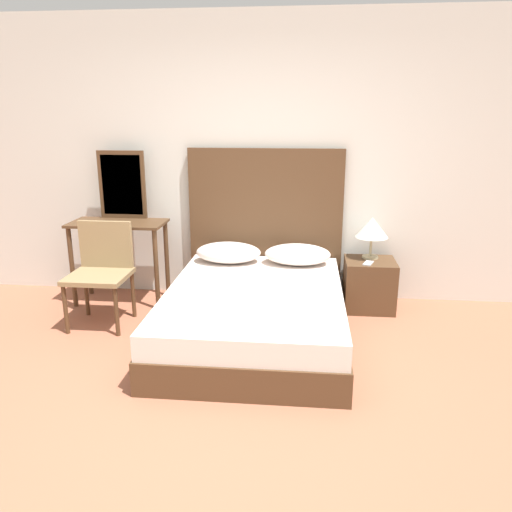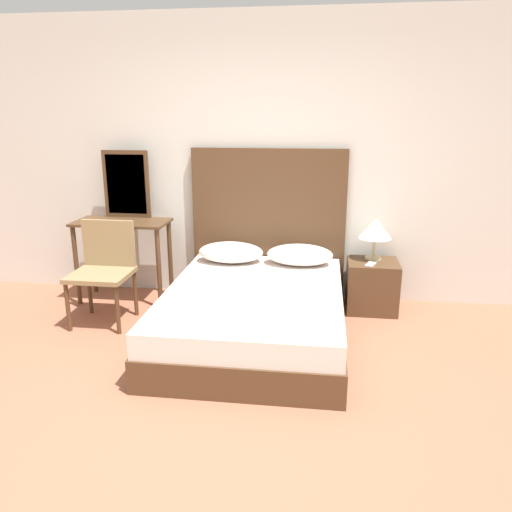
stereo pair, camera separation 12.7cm
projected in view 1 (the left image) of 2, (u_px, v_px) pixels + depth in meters
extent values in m
plane|color=#9E5B42|center=(214.00, 423.00, 3.00)|extent=(16.00, 16.00, 0.00)
cube|color=silver|center=(253.00, 161.00, 4.81)|extent=(10.00, 0.06, 2.70)
cube|color=#4C331E|center=(255.00, 324.00, 4.10)|extent=(1.43, 1.96, 0.24)
cube|color=silver|center=(255.00, 300.00, 4.04)|extent=(1.40, 1.93, 0.18)
cube|color=#4C331E|center=(265.00, 225.00, 4.90)|extent=(1.50, 0.05, 1.47)
ellipsoid|color=silver|center=(228.00, 252.00, 4.73)|extent=(0.62, 0.40, 0.19)
ellipsoid|color=silver|center=(298.00, 254.00, 4.66)|extent=(0.62, 0.40, 0.19)
cube|color=#B7B7BC|center=(248.00, 280.00, 4.23)|extent=(0.12, 0.17, 0.01)
cube|color=#4C331E|center=(369.00, 285.00, 4.70)|extent=(0.46, 0.43, 0.47)
cylinder|color=tan|center=(370.00, 257.00, 4.71)|extent=(0.15, 0.15, 0.02)
cylinder|color=tan|center=(371.00, 247.00, 4.68)|extent=(0.02, 0.02, 0.18)
cone|color=silver|center=(372.00, 227.00, 4.63)|extent=(0.31, 0.31, 0.19)
cube|color=#B7B7BC|center=(368.00, 263.00, 4.53)|extent=(0.12, 0.17, 0.01)
cube|color=#4C331E|center=(118.00, 223.00, 4.73)|extent=(0.90, 0.44, 0.02)
cylinder|color=#4C331E|center=(72.00, 268.00, 4.71)|extent=(0.04, 0.04, 0.77)
cylinder|color=#4C331E|center=(156.00, 270.00, 4.63)|extent=(0.04, 0.04, 0.77)
cylinder|color=#4C331E|center=(88.00, 257.00, 5.05)|extent=(0.04, 0.04, 0.77)
cylinder|color=#4C331E|center=(167.00, 259.00, 4.97)|extent=(0.04, 0.04, 0.77)
cube|color=#4C331E|center=(122.00, 185.00, 4.82)|extent=(0.46, 0.03, 0.65)
cube|color=#B2BCC6|center=(122.00, 185.00, 4.81)|extent=(0.39, 0.01, 0.57)
cube|color=olive|center=(98.00, 276.00, 4.27)|extent=(0.50, 0.47, 0.04)
cube|color=olive|center=(106.00, 244.00, 4.41)|extent=(0.47, 0.04, 0.42)
cylinder|color=#4C331E|center=(66.00, 310.00, 4.16)|extent=(0.04, 0.04, 0.43)
cylinder|color=#4C331E|center=(117.00, 312.00, 4.12)|extent=(0.04, 0.04, 0.43)
cylinder|color=#4C331E|center=(86.00, 293.00, 4.55)|extent=(0.04, 0.04, 0.43)
cylinder|color=#4C331E|center=(133.00, 295.00, 4.51)|extent=(0.04, 0.04, 0.43)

